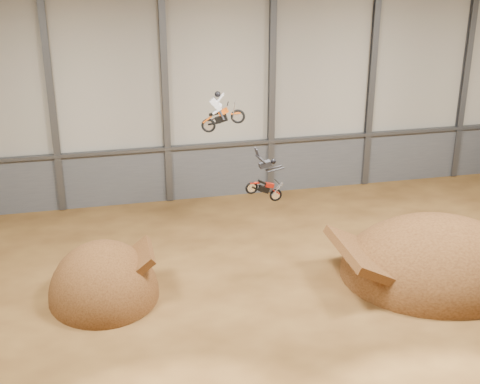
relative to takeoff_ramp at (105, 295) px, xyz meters
name	(u,v)px	position (x,y,z in m)	size (l,w,h in m)	color
floor	(284,318)	(7.87, -3.80, 0.00)	(40.00, 40.00, 0.00)	#523315
back_wall	(219,90)	(7.87, 11.20, 7.00)	(40.00, 0.10, 14.00)	#AEA89A
lower_band_back	(220,170)	(7.87, 11.10, 1.75)	(39.80, 0.18, 3.50)	#525459
steel_rail	(220,145)	(7.87, 10.95, 3.55)	(39.80, 0.35, 0.20)	#47494F
steel_column_1	(51,100)	(-2.13, 11.00, 7.00)	(0.40, 0.36, 13.90)	#47494F
steel_column_2	(165,94)	(4.54, 11.00, 7.00)	(0.40, 0.36, 13.90)	#47494F
steel_column_3	(272,88)	(11.21, 11.00, 7.00)	(0.40, 0.36, 13.90)	#47494F
steel_column_4	(371,83)	(17.87, 11.00, 7.00)	(0.40, 0.36, 13.90)	#47494F
steel_column_5	(465,78)	(24.54, 11.00, 7.00)	(0.40, 0.36, 13.90)	#47494F
takeoff_ramp	(105,295)	(0.00, 0.00, 0.00)	(5.24, 6.05, 5.24)	#432510
landing_ramp	(435,273)	(16.57, -1.53, 0.00)	(9.81, 8.68, 5.66)	#432510
fmx_rider_a	(225,108)	(6.63, 3.07, 8.09)	(2.27, 0.86, 2.05)	#D5520C
fmx_rider_b	(262,176)	(7.49, -0.97, 5.90)	(2.49, 0.71, 2.13)	#B71B0D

